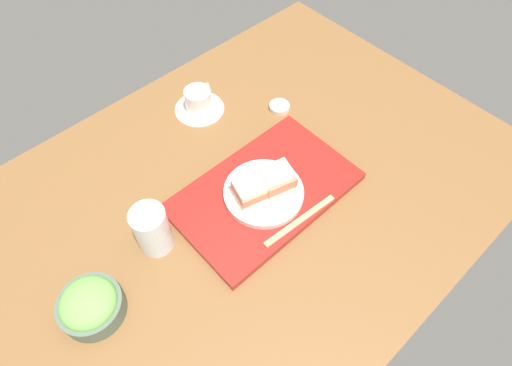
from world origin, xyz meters
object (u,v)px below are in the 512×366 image
at_px(sandwich_plate, 264,193).
at_px(sandwich_near, 251,190).
at_px(coffee_cup, 199,102).
at_px(salad_bowl, 90,305).
at_px(drinking_glass, 152,230).
at_px(sandwich_far, 277,179).
at_px(chopsticks_pair, 300,221).
at_px(small_sauce_dish, 279,107).

distance_m(sandwich_plate, sandwich_near, 0.05).
bearing_deg(coffee_cup, salad_bowl, -148.92).
relative_size(salad_bowl, drinking_glass, 1.06).
bearing_deg(sandwich_far, chopsticks_pair, -101.66).
height_order(sandwich_near, small_sauce_dish, sandwich_near).
height_order(coffee_cup, drinking_glass, drinking_glass).
bearing_deg(drinking_glass, salad_bowl, -166.92).
xyz_separation_m(sandwich_plate, sandwich_far, (0.03, -0.01, 0.04)).
bearing_deg(chopsticks_pair, drinking_glass, 145.30).
distance_m(chopsticks_pair, coffee_cup, 0.48).
height_order(sandwich_far, coffee_cup, sandwich_far).
bearing_deg(sandwich_plate, small_sauce_dish, 38.62).
xyz_separation_m(chopsticks_pair, small_sauce_dish, (0.24, 0.31, -0.02)).
bearing_deg(sandwich_plate, sandwich_near, 161.78).
height_order(sandwich_far, small_sauce_dish, sandwich_far).
bearing_deg(salad_bowl, chopsticks_pair, -17.56).
xyz_separation_m(drinking_glass, small_sauce_dish, (0.52, 0.12, -0.06)).
distance_m(salad_bowl, drinking_glass, 0.20).
bearing_deg(sandwich_far, sandwich_near, 161.78).
distance_m(sandwich_far, drinking_glass, 0.31).
height_order(sandwich_far, chopsticks_pair, sandwich_far).
distance_m(sandwich_near, small_sauce_dish, 0.35).
relative_size(sandwich_plate, sandwich_near, 2.22).
distance_m(sandwich_plate, drinking_glass, 0.28).
bearing_deg(coffee_cup, small_sauce_dish, -41.87).
relative_size(sandwich_near, drinking_glass, 0.70).
height_order(sandwich_plate, salad_bowl, salad_bowl).
bearing_deg(sandwich_far, drinking_glass, 163.27).
bearing_deg(salad_bowl, drinking_glass, 13.08).
height_order(sandwich_plate, small_sauce_dish, sandwich_plate).
bearing_deg(sandwich_far, sandwich_plate, 161.78).
xyz_separation_m(salad_bowl, coffee_cup, (0.53, 0.32, -0.01)).
height_order(chopsticks_pair, small_sauce_dish, chopsticks_pair).
height_order(chopsticks_pair, coffee_cup, coffee_cup).
bearing_deg(sandwich_near, small_sauce_dish, 33.77).
xyz_separation_m(sandwich_near, salad_bowl, (-0.42, 0.02, -0.03)).
height_order(salad_bowl, drinking_glass, drinking_glass).
xyz_separation_m(sandwich_near, sandwich_far, (0.07, -0.02, 0.00)).
distance_m(sandwich_plate, chopsticks_pair, 0.11).
xyz_separation_m(sandwich_far, salad_bowl, (-0.49, 0.05, -0.03)).
distance_m(sandwich_near, drinking_glass, 0.24).
xyz_separation_m(sandwich_plate, sandwich_near, (-0.03, 0.01, 0.03)).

